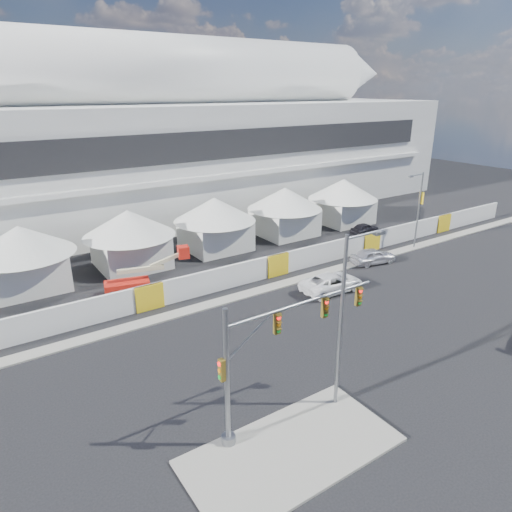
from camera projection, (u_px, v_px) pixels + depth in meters
ground at (341, 377)px, 26.55m from camera, size 160.00×160.00×0.00m
median_island at (292, 450)px, 21.05m from camera, size 10.00×5.00×0.15m
far_curb at (399, 251)px, 46.71m from camera, size 80.00×1.20×0.12m
stadium at (174, 139)px, 60.17m from camera, size 80.00×24.80×21.98m
tent_row at (174, 226)px, 44.42m from camera, size 53.40×8.40×5.40m
hoarding_fence at (277, 265)px, 40.64m from camera, size 70.00×0.25×2.00m
scaffold_tower at (394, 150)px, 76.55m from camera, size 4.40×4.40×12.00m
sedan_silver at (373, 256)px, 43.43m from camera, size 2.61×4.72×1.52m
pickup_curb at (331, 283)px, 37.50m from camera, size 2.70×5.58×1.53m
lot_car_b at (365, 228)px, 52.47m from camera, size 1.61×3.73×1.26m
traffic_mast at (263, 358)px, 21.10m from camera, size 9.01×0.68×7.00m
streetlight_median at (345, 310)px, 22.47m from camera, size 2.58×0.26×9.32m
streetlight_curb at (418, 205)px, 46.31m from camera, size 2.36×0.53×7.95m
boom_lift at (135, 281)px, 37.32m from camera, size 7.19×2.43×3.55m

